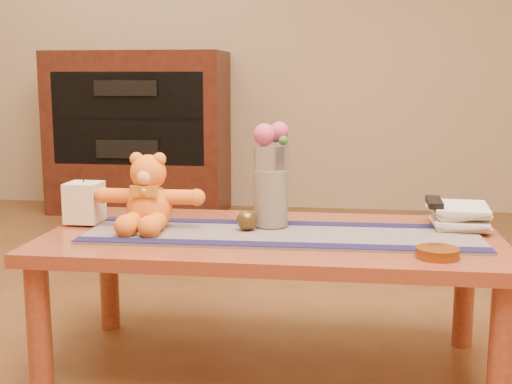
# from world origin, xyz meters

# --- Properties ---
(floor) EXTENTS (5.50, 5.50, 0.00)m
(floor) POSITION_xyz_m (0.00, 0.00, 0.00)
(floor) COLOR brown
(floor) RESTS_ON ground
(wall_back) EXTENTS (5.50, 0.00, 5.50)m
(wall_back) POSITION_xyz_m (0.00, 2.75, 1.35)
(wall_back) COLOR tan
(wall_back) RESTS_ON floor
(coffee_table_top) EXTENTS (1.40, 0.70, 0.04)m
(coffee_table_top) POSITION_xyz_m (0.00, 0.00, 0.43)
(coffee_table_top) COLOR maroon
(coffee_table_top) RESTS_ON floor
(table_leg_fl) EXTENTS (0.07, 0.07, 0.41)m
(table_leg_fl) POSITION_xyz_m (-0.64, -0.29, 0.21)
(table_leg_fl) COLOR maroon
(table_leg_fl) RESTS_ON floor
(table_leg_fr) EXTENTS (0.07, 0.07, 0.41)m
(table_leg_fr) POSITION_xyz_m (0.64, -0.29, 0.21)
(table_leg_fr) COLOR maroon
(table_leg_fr) RESTS_ON floor
(table_leg_bl) EXTENTS (0.07, 0.07, 0.41)m
(table_leg_bl) POSITION_xyz_m (-0.64, 0.29, 0.21)
(table_leg_bl) COLOR maroon
(table_leg_bl) RESTS_ON floor
(table_leg_br) EXTENTS (0.07, 0.07, 0.41)m
(table_leg_br) POSITION_xyz_m (0.64, 0.29, 0.21)
(table_leg_br) COLOR maroon
(table_leg_br) RESTS_ON floor
(persian_runner) EXTENTS (1.21, 0.38, 0.01)m
(persian_runner) POSITION_xyz_m (0.03, -0.03, 0.45)
(persian_runner) COLOR #171842
(persian_runner) RESTS_ON coffee_table_top
(runner_border_near) EXTENTS (1.20, 0.09, 0.00)m
(runner_border_near) POSITION_xyz_m (0.04, -0.17, 0.46)
(runner_border_near) COLOR #141238
(runner_border_near) RESTS_ON persian_runner
(runner_border_far) EXTENTS (1.20, 0.09, 0.00)m
(runner_border_far) POSITION_xyz_m (0.03, 0.12, 0.46)
(runner_border_far) COLOR #141238
(runner_border_far) RESTS_ON persian_runner
(teddy_bear) EXTENTS (0.33, 0.27, 0.22)m
(teddy_bear) POSITION_xyz_m (-0.39, 0.01, 0.57)
(teddy_bear) COLOR orange
(teddy_bear) RESTS_ON persian_runner
(pillar_candle) EXTENTS (0.11, 0.11, 0.13)m
(pillar_candle) POSITION_xyz_m (-0.63, 0.05, 0.52)
(pillar_candle) COLOR beige
(pillar_candle) RESTS_ON persian_runner
(candle_wick) EXTENTS (0.00, 0.00, 0.01)m
(candle_wick) POSITION_xyz_m (-0.63, 0.05, 0.59)
(candle_wick) COLOR black
(candle_wick) RESTS_ON pillar_candle
(glass_vase) EXTENTS (0.11, 0.11, 0.26)m
(glass_vase) POSITION_xyz_m (-0.01, 0.07, 0.59)
(glass_vase) COLOR silver
(glass_vase) RESTS_ON persian_runner
(potpourri_fill) EXTENTS (0.09, 0.09, 0.18)m
(potpourri_fill) POSITION_xyz_m (-0.01, 0.07, 0.55)
(potpourri_fill) COLOR beige
(potpourri_fill) RESTS_ON glass_vase
(rose_left) EXTENTS (0.07, 0.07, 0.07)m
(rose_left) POSITION_xyz_m (-0.03, 0.06, 0.75)
(rose_left) COLOR #C24466
(rose_left) RESTS_ON glass_vase
(rose_right) EXTENTS (0.06, 0.06, 0.06)m
(rose_right) POSITION_xyz_m (0.01, 0.07, 0.76)
(rose_right) COLOR #C24466
(rose_right) RESTS_ON glass_vase
(blue_flower_back) EXTENTS (0.04, 0.04, 0.04)m
(blue_flower_back) POSITION_xyz_m (-0.00, 0.10, 0.75)
(blue_flower_back) COLOR #49579F
(blue_flower_back) RESTS_ON glass_vase
(blue_flower_side) EXTENTS (0.04, 0.04, 0.04)m
(blue_flower_side) POSITION_xyz_m (-0.04, 0.09, 0.74)
(blue_flower_side) COLOR #49579F
(blue_flower_side) RESTS_ON glass_vase
(leaf_sprig) EXTENTS (0.03, 0.03, 0.03)m
(leaf_sprig) POSITION_xyz_m (0.03, 0.05, 0.74)
(leaf_sprig) COLOR #33662D
(leaf_sprig) RESTS_ON glass_vase
(bronze_ball) EXTENTS (0.08, 0.08, 0.06)m
(bronze_ball) POSITION_xyz_m (-0.08, -0.00, 0.49)
(bronze_ball) COLOR #4D3A19
(bronze_ball) RESTS_ON persian_runner
(book_bottom) EXTENTS (0.17, 0.23, 0.02)m
(book_bottom) POSITION_xyz_m (0.51, 0.16, 0.46)
(book_bottom) COLOR #FAE8C1
(book_bottom) RESTS_ON coffee_table_top
(book_lower) EXTENTS (0.19, 0.24, 0.02)m
(book_lower) POSITION_xyz_m (0.51, 0.15, 0.48)
(book_lower) COLOR #FAE8C1
(book_lower) RESTS_ON book_bottom
(book_upper) EXTENTS (0.18, 0.23, 0.02)m
(book_upper) POSITION_xyz_m (0.50, 0.16, 0.50)
(book_upper) COLOR #FAE8C1
(book_upper) RESTS_ON book_lower
(book_top) EXTENTS (0.18, 0.24, 0.02)m
(book_top) POSITION_xyz_m (0.51, 0.16, 0.52)
(book_top) COLOR #FAE8C1
(book_top) RESTS_ON book_upper
(tv_remote) EXTENTS (0.05, 0.16, 0.02)m
(tv_remote) POSITION_xyz_m (0.51, 0.15, 0.54)
(tv_remote) COLOR black
(tv_remote) RESTS_ON book_top
(amber_dish) EXTENTS (0.13, 0.13, 0.03)m
(amber_dish) POSITION_xyz_m (0.47, -0.23, 0.46)
(amber_dish) COLOR #BF5914
(amber_dish) RESTS_ON coffee_table_top
(media_cabinet) EXTENTS (1.20, 0.50, 1.10)m
(media_cabinet) POSITION_xyz_m (-1.20, 2.48, 0.55)
(media_cabinet) COLOR black
(media_cabinet) RESTS_ON floor
(cabinet_cavity) EXTENTS (1.02, 0.03, 0.61)m
(cabinet_cavity) POSITION_xyz_m (-1.20, 2.25, 0.66)
(cabinet_cavity) COLOR black
(cabinet_cavity) RESTS_ON media_cabinet
(cabinet_shelf) EXTENTS (1.02, 0.20, 0.02)m
(cabinet_shelf) POSITION_xyz_m (-1.20, 2.33, 0.66)
(cabinet_shelf) COLOR black
(cabinet_shelf) RESTS_ON media_cabinet
(stereo_upper) EXTENTS (0.42, 0.28, 0.10)m
(stereo_upper) POSITION_xyz_m (-1.20, 2.35, 0.86)
(stereo_upper) COLOR black
(stereo_upper) RESTS_ON media_cabinet
(stereo_lower) EXTENTS (0.42, 0.28, 0.12)m
(stereo_lower) POSITION_xyz_m (-1.20, 2.35, 0.46)
(stereo_lower) COLOR black
(stereo_lower) RESTS_ON media_cabinet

